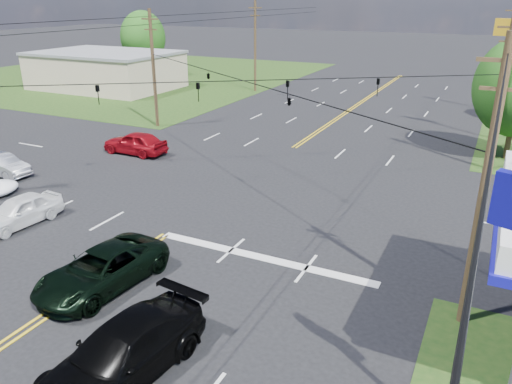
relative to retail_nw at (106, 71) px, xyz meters
The scene contains 18 objects.
ground 37.26m from the retail_nw, 36.25° to the right, with size 280.00×280.00×0.00m, color black.
grass_nw 11.36m from the retail_nw, 116.57° to the left, with size 46.00×48.00×0.03m, color #1B3C13.
stop_bar 46.14m from the retail_nw, 40.60° to the right, with size 10.00×0.50×0.02m, color silver.
retail_nw is the anchor object (origin of this frame).
pole_se 53.09m from the retail_nw, 35.79° to the right, with size 1.60×0.28×9.50m.
pole_nw 21.60m from the retail_nw, 37.41° to the right, with size 1.60×0.28×9.50m.
pole_ne 45.02m from the retail_nw, 16.82° to the right, with size 1.60×0.28×9.50m.
pole_left_far 18.30m from the retail_nw, 19.44° to the left, with size 1.60×0.28×10.00m.
pole_right_far 43.53m from the retail_nw, ahead, with size 1.60×0.28×10.00m.
span_wire_signals 37.42m from the retail_nw, 36.25° to the right, with size 26.00×18.00×1.13m.
power_lines 38.98m from the retail_nw, 38.66° to the right, with size 26.04×100.00×0.64m.
tree_far_l 10.69m from the retail_nw, 101.31° to the left, with size 6.08×6.08×8.72m.
pickup_dkgreen 46.20m from the retail_nw, 48.67° to the right, with size 2.48×5.39×1.50m, color black.
suv_black 51.41m from the retail_nw, 47.95° to the right, with size 2.31×5.69×1.65m, color black.
pickup_white 39.53m from the retail_nw, 54.37° to the right, with size 1.69×4.21×1.43m, color white.
sedan_silver 31.84m from the retail_nw, 59.81° to the right, with size 1.38×3.95×1.30m, color silver.
sedan_red 28.82m from the retail_nw, 44.67° to the right, with size 1.88×4.68×1.59m, color maroon.
polesign_ne 43.55m from the retail_nw, ahead, with size 2.42×0.90×8.89m.
Camera 1 is at (12.98, -12.92, 10.36)m, focal length 35.00 mm.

